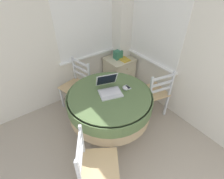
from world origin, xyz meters
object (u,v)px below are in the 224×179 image
at_px(round_dining_table, 110,103).
at_px(storage_box, 118,55).
at_px(laptop, 109,88).
at_px(cell_phone, 128,87).
at_px(computer_mouse, 125,88).
at_px(dining_chair_camera_near, 95,166).
at_px(book_on_cabinet, 124,59).
at_px(dining_chair_near_back_window, 77,86).
at_px(corner_cabinet, 119,72).
at_px(dining_chair_near_right_window, 154,93).

height_order(round_dining_table, storage_box, storage_box).
height_order(laptop, cell_phone, laptop).
distance_m(computer_mouse, dining_chair_camera_near, 1.08).
bearing_deg(round_dining_table, storage_box, 47.22).
bearing_deg(laptop, cell_phone, -17.62).
bearing_deg(dining_chair_camera_near, book_on_cabinet, 42.70).
xyz_separation_m(dining_chair_near_back_window, corner_cabinet, (1.00, 0.06, -0.12)).
height_order(computer_mouse, dining_chair_near_right_window, dining_chair_near_right_window).
bearing_deg(laptop, book_on_cabinet, 40.73).
bearing_deg(cell_phone, book_on_cabinet, 53.49).
xyz_separation_m(corner_cabinet, book_on_cabinet, (0.04, -0.09, 0.34)).
bearing_deg(dining_chair_near_right_window, dining_chair_camera_near, -160.76).
distance_m(computer_mouse, cell_phone, 0.07).
relative_size(round_dining_table, dining_chair_near_right_window, 1.32).
distance_m(computer_mouse, dining_chair_near_back_window, 1.02).
distance_m(dining_chair_camera_near, book_on_cabinet, 2.13).
xyz_separation_m(cell_phone, storage_box, (0.58, 0.97, -0.04)).
distance_m(cell_phone, storage_box, 1.13).
relative_size(dining_chair_near_right_window, storage_box, 5.40).
height_order(computer_mouse, corner_cabinet, computer_mouse).
bearing_deg(dining_chair_near_right_window, cell_phone, 173.59).
xyz_separation_m(dining_chair_near_right_window, corner_cabinet, (0.05, 1.01, -0.12)).
bearing_deg(corner_cabinet, dining_chair_near_back_window, -176.30).
xyz_separation_m(cell_phone, corner_cabinet, (0.60, 0.95, -0.45)).
bearing_deg(book_on_cabinet, dining_chair_near_back_window, 178.74).
bearing_deg(corner_cabinet, laptop, -135.01).
bearing_deg(cell_phone, dining_chair_near_right_window, -6.41).
relative_size(dining_chair_near_back_window, storage_box, 5.40).
bearing_deg(book_on_cabinet, dining_chair_camera_near, -137.30).
bearing_deg(dining_chair_near_back_window, book_on_cabinet, -1.26).
distance_m(laptop, cell_phone, 0.28).
bearing_deg(storage_box, corner_cabinet, -45.64).
bearing_deg(dining_chair_near_back_window, dining_chair_near_right_window, -44.89).
distance_m(round_dining_table, computer_mouse, 0.31).
height_order(dining_chair_near_back_window, corner_cabinet, dining_chair_near_back_window).
bearing_deg(round_dining_table, cell_phone, -5.57).
bearing_deg(laptop, computer_mouse, -26.41).
relative_size(dining_chair_camera_near, storage_box, 5.40).
height_order(corner_cabinet, book_on_cabinet, book_on_cabinet).
relative_size(corner_cabinet, book_on_cabinet, 2.76).
xyz_separation_m(computer_mouse, dining_chair_near_back_window, (-0.34, 0.90, -0.35)).
xyz_separation_m(dining_chair_near_back_window, dining_chair_camera_near, (-0.52, -1.46, 0.00)).
bearing_deg(round_dining_table, book_on_cabinet, 41.72).
height_order(computer_mouse, dining_chair_camera_near, dining_chair_camera_near).
relative_size(dining_chair_near_back_window, dining_chair_camera_near, 1.00).
relative_size(cell_phone, dining_chair_camera_near, 0.13).
bearing_deg(round_dining_table, laptop, 60.82).
distance_m(laptop, storage_box, 1.23).
xyz_separation_m(laptop, computer_mouse, (0.20, -0.10, -0.02)).
height_order(laptop, dining_chair_camera_near, laptop).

